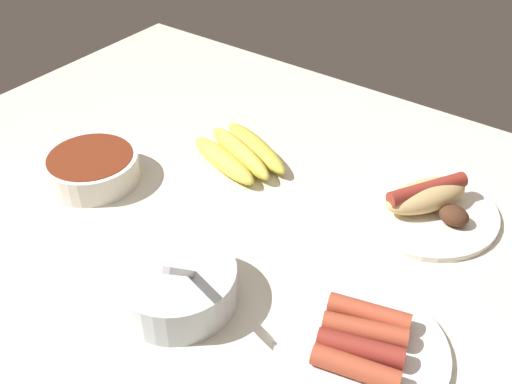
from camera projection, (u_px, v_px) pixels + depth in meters
ground_plane at (238, 204)px, 95.51cm from camera, size 120.00×90.00×3.00cm
plate_sausages at (362, 345)px, 70.23cm from camera, size 20.99×20.99×3.55cm
bowl_chili at (92, 167)px, 96.71cm from camera, size 15.39×15.39×4.65cm
bowl_coleslaw at (177, 283)px, 75.66cm from camera, size 15.66×15.66×14.69cm
plate_hotdog_assembled at (426, 203)px, 90.31cm from camera, size 22.65×22.65×5.61cm
banana_bunch at (240, 153)px, 101.26cm from camera, size 19.44×15.72×3.85cm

